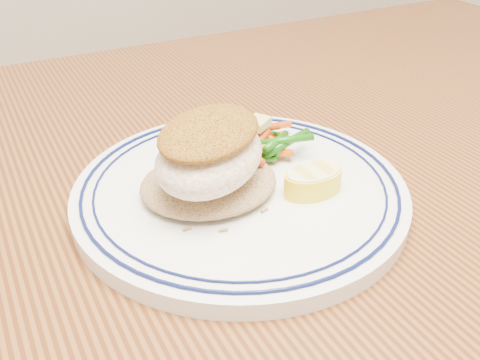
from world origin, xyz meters
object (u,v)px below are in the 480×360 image
fish_fillet (210,150)px  lemon_wedge (313,179)px  rice_pilaf (209,180)px  dining_table (235,270)px  vegetable_pile (252,140)px  plate (240,190)px

fish_fillet → lemon_wedge: size_ratio=2.49×
rice_pilaf → lemon_wedge: 0.09m
lemon_wedge → dining_table: bearing=130.6°
rice_pilaf → vegetable_pile: vegetable_pile is taller
rice_pilaf → lemon_wedge: bearing=-28.3°
plate → vegetable_pile: 0.06m
plate → fish_fillet: fish_fillet is taller
plate → fish_fillet: 0.06m
plate → fish_fillet: size_ratio=2.13×
lemon_wedge → vegetable_pile: bearing=98.4°
vegetable_pile → lemon_wedge: 0.09m
rice_pilaf → vegetable_pile: bearing=32.7°
dining_table → vegetable_pile: vegetable_pile is taller
dining_table → lemon_wedge: (0.05, -0.05, 0.12)m
vegetable_pile → plate: bearing=-129.3°
dining_table → vegetable_pile: 0.13m
plate → vegetable_pile: vegetable_pile is taller
vegetable_pile → lemon_wedge: vegetable_pile is taller
fish_fillet → lemon_wedge: fish_fillet is taller
plate → lemon_wedge: 0.07m
dining_table → vegetable_pile: bearing=40.8°
dining_table → fish_fillet: bearing=-147.3°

